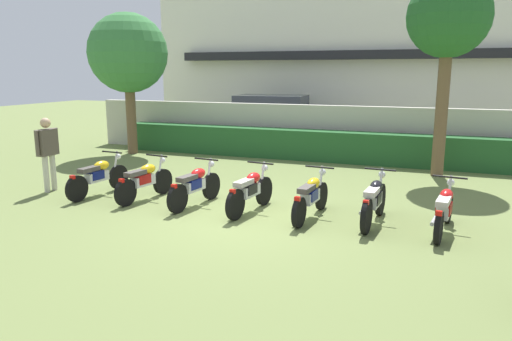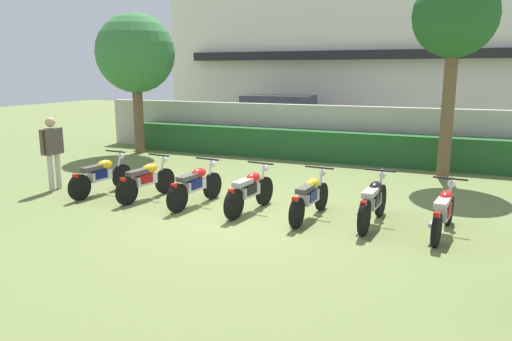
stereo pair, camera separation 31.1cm
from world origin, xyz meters
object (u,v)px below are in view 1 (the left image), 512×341
Objects in this scene: parked_car at (275,119)px; motorcycle_in_row_0 at (98,176)px; motorcycle_in_row_2 at (195,185)px; tree_near_inspector at (128,54)px; inspector_person at (47,148)px; motorcycle_in_row_6 at (444,209)px; motorcycle_in_row_3 at (250,191)px; tree_far_side at (449,19)px; motorcycle_in_row_5 at (374,200)px; motorcycle_in_row_4 at (311,196)px; motorcycle_in_row_1 at (144,180)px.

parked_car reaches higher than motorcycle_in_row_0.
motorcycle_in_row_2 reaches higher than motorcycle_in_row_0.
tree_near_inspector is at bearing -136.03° from parked_car.
motorcycle_in_row_0 is at bearing -62.46° from tree_near_inspector.
motorcycle_in_row_6 is at bearing 0.76° from inspector_person.
parked_car is 2.50× the size of motorcycle_in_row_2.
inspector_person is at bearing 98.14° from motorcycle_in_row_3.
motorcycle_in_row_6 is at bearing -84.93° from motorcycle_in_row_0.
tree_far_side is 2.77× the size of motorcycle_in_row_5.
motorcycle_in_row_5 reaches higher than motorcycle_in_row_2.
motorcycle_in_row_6 is 8.82m from inspector_person.
motorcycle_in_row_5 is 1.09× the size of inspector_person.
parked_car is 10.08m from motorcycle_in_row_4.
motorcycle_in_row_2 is (2.52, -0.01, 0.00)m from motorcycle_in_row_0.
motorcycle_in_row_6 is 1.07× the size of inspector_person.
motorcycle_in_row_5 is (6.24, 0.10, 0.01)m from motorcycle_in_row_0.
motorcycle_in_row_1 reaches higher than motorcycle_in_row_6.
tree_far_side reaches higher than motorcycle_in_row_4.
motorcycle_in_row_4 is (-2.25, -5.07, -3.70)m from tree_far_side.
parked_car reaches higher than motorcycle_in_row_1.
motorcycle_in_row_1 is at bearing -83.69° from motorcycle_in_row_0.
parked_car is 9.73m from inspector_person.
tree_near_inspector is 2.48× the size of motorcycle_in_row_5.
tree_far_side reaches higher than motorcycle_in_row_6.
motorcycle_in_row_2 is 4.95m from motorcycle_in_row_6.
motorcycle_in_row_4 is (7.75, -5.16, -2.95)m from tree_near_inspector.
tree_far_side is at bearing -37.38° from parked_car.
motorcycle_in_row_2 is at bearing -83.57° from motorcycle_in_row_1.
inspector_person is (-2.56, -0.13, 0.61)m from motorcycle_in_row_1.
motorcycle_in_row_2 reaches higher than motorcycle_in_row_1.
tree_near_inspector reaches higher than inspector_person.
parked_car is 10.55m from motorcycle_in_row_5.
motorcycle_in_row_0 is 1.05× the size of motorcycle_in_row_3.
motorcycle_in_row_4 is at bearing -113.91° from tree_far_side.
motorcycle_in_row_3 reaches higher than motorcycle_in_row_0.
parked_car reaches higher than motorcycle_in_row_3.
motorcycle_in_row_0 is 2.52m from motorcycle_in_row_2.
motorcycle_in_row_1 is 0.96× the size of motorcycle_in_row_6.
motorcycle_in_row_3 is at bearing 96.75° from motorcycle_in_row_4.
motorcycle_in_row_5 is at bearing -84.14° from motorcycle_in_row_0.
tree_near_inspector is 5.95m from inspector_person.
motorcycle_in_row_3 is 1.04× the size of inspector_person.
tree_far_side is at bearing -50.04° from motorcycle_in_row_0.
motorcycle_in_row_0 is at bearing 94.90° from motorcycle_in_row_4.
motorcycle_in_row_0 is (-7.29, -5.10, -3.69)m from tree_far_side.
inspector_person is at bearing 97.64° from motorcycle_in_row_6.
motorcycle_in_row_1 is 6.24m from motorcycle_in_row_6.
motorcycle_in_row_5 is (-1.05, -5.01, -3.68)m from tree_far_side.
motorcycle_in_row_0 is 5.04m from motorcycle_in_row_4.
motorcycle_in_row_4 is (3.81, 0.00, -0.00)m from motorcycle_in_row_1.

